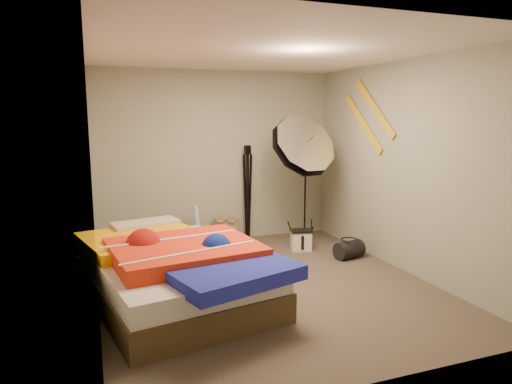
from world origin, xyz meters
name	(u,v)px	position (x,y,z in m)	size (l,w,h in m)	color
floor	(266,285)	(0.00, 0.00, 0.00)	(4.00, 4.00, 0.00)	brown
ceiling	(267,51)	(0.00, 0.00, 2.50)	(4.00, 4.00, 0.00)	silver
wall_back	(217,158)	(0.00, 2.00, 1.25)	(3.50, 3.50, 0.00)	gray
wall_front	(377,209)	(0.00, -2.00, 1.25)	(3.50, 3.50, 0.00)	gray
wall_left	(92,181)	(-1.75, 0.00, 1.25)	(4.00, 4.00, 0.00)	gray
wall_right	(403,167)	(1.75, 0.00, 1.25)	(4.00, 4.00, 0.00)	gray
tote_bag	(227,230)	(0.10, 1.85, 0.18)	(0.35, 0.11, 0.35)	#A4805F
wrapping_roll	(197,227)	(-0.39, 1.67, 0.31)	(0.07, 0.07, 0.62)	#628FCA
camera_case	(301,241)	(0.94, 1.08, 0.13)	(0.27, 0.19, 0.27)	silver
duffel_bag	(349,250)	(1.39, 0.54, 0.12)	(0.23, 0.23, 0.38)	black
wall_stripe_upper	(375,108)	(1.73, 0.60, 1.95)	(0.02, 1.10, 0.10)	gold
wall_stripe_lower	(363,124)	(1.73, 0.85, 1.75)	(0.02, 1.10, 0.10)	gold
bed	(175,270)	(-1.01, -0.05, 0.32)	(1.95, 2.52, 0.64)	#493922
photo_umbrella	(301,148)	(0.99, 1.23, 1.42)	(1.12, 0.76, 1.98)	black
camera_tripod	(248,186)	(0.43, 1.87, 0.82)	(0.09, 0.09, 1.43)	black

